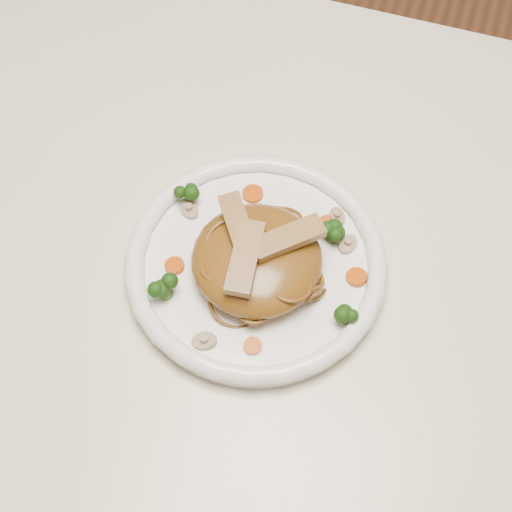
% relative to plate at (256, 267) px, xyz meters
% --- Properties ---
extents(ground, '(4.00, 4.00, 0.00)m').
position_rel_plate_xyz_m(ground, '(0.02, 0.02, -0.76)').
color(ground, brown).
rests_on(ground, ground).
extents(table, '(1.20, 0.80, 0.75)m').
position_rel_plate_xyz_m(table, '(0.02, 0.02, -0.11)').
color(table, beige).
rests_on(table, ground).
extents(plate, '(0.32, 0.32, 0.02)m').
position_rel_plate_xyz_m(plate, '(0.00, 0.00, 0.00)').
color(plate, white).
rests_on(plate, table).
extents(noodle_mound, '(0.15, 0.15, 0.04)m').
position_rel_plate_xyz_m(noodle_mound, '(0.00, -0.01, 0.03)').
color(noodle_mound, brown).
rests_on(noodle_mound, plate).
extents(chicken_a, '(0.07, 0.07, 0.01)m').
position_rel_plate_xyz_m(chicken_a, '(0.03, 0.01, 0.06)').
color(chicken_a, '#9D7D4A').
rests_on(chicken_a, noodle_mound).
extents(chicken_b, '(0.06, 0.07, 0.01)m').
position_rel_plate_xyz_m(chicken_b, '(-0.02, 0.01, 0.06)').
color(chicken_b, '#9D7D4A').
rests_on(chicken_b, noodle_mound).
extents(chicken_c, '(0.03, 0.08, 0.01)m').
position_rel_plate_xyz_m(chicken_c, '(-0.00, -0.02, 0.06)').
color(chicken_c, '#9D7D4A').
rests_on(chicken_c, noodle_mound).
extents(broccoli_0, '(0.03, 0.03, 0.03)m').
position_rel_plate_xyz_m(broccoli_0, '(0.07, 0.05, 0.02)').
color(broccoli_0, '#1B430D').
rests_on(broccoli_0, plate).
extents(broccoli_1, '(0.03, 0.03, 0.03)m').
position_rel_plate_xyz_m(broccoli_1, '(-0.09, 0.05, 0.02)').
color(broccoli_1, '#1B430D').
rests_on(broccoli_1, plate).
extents(broccoli_2, '(0.03, 0.03, 0.03)m').
position_rel_plate_xyz_m(broccoli_2, '(-0.07, -0.06, 0.02)').
color(broccoli_2, '#1B430D').
rests_on(broccoli_2, plate).
extents(broccoli_3, '(0.03, 0.03, 0.03)m').
position_rel_plate_xyz_m(broccoli_3, '(0.10, -0.03, 0.02)').
color(broccoli_3, '#1B430D').
rests_on(broccoli_3, plate).
extents(carrot_0, '(0.03, 0.03, 0.00)m').
position_rel_plate_xyz_m(carrot_0, '(0.06, 0.07, 0.01)').
color(carrot_0, '#B54806').
rests_on(carrot_0, plate).
extents(carrot_1, '(0.03, 0.03, 0.00)m').
position_rel_plate_xyz_m(carrot_1, '(-0.08, -0.03, 0.01)').
color(carrot_1, '#B54806').
rests_on(carrot_1, plate).
extents(carrot_2, '(0.02, 0.02, 0.00)m').
position_rel_plate_xyz_m(carrot_2, '(0.10, 0.01, 0.01)').
color(carrot_2, '#B54806').
rests_on(carrot_2, plate).
extents(carrot_3, '(0.03, 0.03, 0.00)m').
position_rel_plate_xyz_m(carrot_3, '(-0.03, 0.08, 0.01)').
color(carrot_3, '#B54806').
rests_on(carrot_3, plate).
extents(carrot_4, '(0.02, 0.02, 0.00)m').
position_rel_plate_xyz_m(carrot_4, '(0.03, -0.09, 0.01)').
color(carrot_4, '#B54806').
rests_on(carrot_4, plate).
extents(mushroom_0, '(0.03, 0.03, 0.01)m').
position_rel_plate_xyz_m(mushroom_0, '(-0.02, -0.10, 0.01)').
color(mushroom_0, tan).
rests_on(mushroom_0, plate).
extents(mushroom_1, '(0.03, 0.03, 0.01)m').
position_rel_plate_xyz_m(mushroom_1, '(0.08, 0.05, 0.01)').
color(mushroom_1, tan).
rests_on(mushroom_1, plate).
extents(mushroom_2, '(0.03, 0.03, 0.01)m').
position_rel_plate_xyz_m(mushroom_2, '(-0.09, 0.04, 0.01)').
color(mushroom_2, tan).
rests_on(mushroom_2, plate).
extents(mushroom_3, '(0.03, 0.03, 0.01)m').
position_rel_plate_xyz_m(mushroom_3, '(0.06, 0.08, 0.01)').
color(mushroom_3, tan).
rests_on(mushroom_3, plate).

